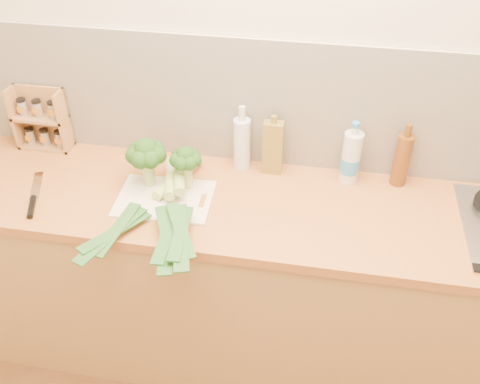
# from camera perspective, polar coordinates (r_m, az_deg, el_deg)

# --- Properties ---
(room_shell) EXTENTS (3.50, 3.50, 3.50)m
(room_shell) POSITION_cam_1_polar(r_m,az_deg,el_deg) (2.16, 3.98, 9.16)
(room_shell) COLOR beige
(room_shell) RESTS_ON ground
(counter) EXTENTS (3.20, 0.62, 0.90)m
(counter) POSITION_cam_1_polar(r_m,az_deg,el_deg) (2.37, 2.36, -9.75)
(counter) COLOR #A37B44
(counter) RESTS_ON ground
(chopping_board) EXTENTS (0.38, 0.29, 0.01)m
(chopping_board) POSITION_cam_1_polar(r_m,az_deg,el_deg) (2.10, -8.01, -0.72)
(chopping_board) COLOR white
(chopping_board) RESTS_ON counter
(broccoli_left) EXTENTS (0.16, 0.16, 0.21)m
(broccoli_left) POSITION_cam_1_polar(r_m,az_deg,el_deg) (2.10, -9.97, 3.99)
(broccoli_left) COLOR #A4C070
(broccoli_left) RESTS_ON chopping_board
(broccoli_right) EXTENTS (0.13, 0.13, 0.18)m
(broccoli_right) POSITION_cam_1_polar(r_m,az_deg,el_deg) (2.07, -5.81, 3.41)
(broccoli_right) COLOR #A4C070
(broccoli_right) RESTS_ON chopping_board
(leek_front) EXTENTS (0.30, 0.69, 0.04)m
(leek_front) POSITION_cam_1_polar(r_m,az_deg,el_deg) (2.08, -8.67, -0.23)
(leek_front) COLOR white
(leek_front) RESTS_ON chopping_board
(leek_mid) EXTENTS (0.21, 0.65, 0.04)m
(leek_mid) POSITION_cam_1_polar(r_m,az_deg,el_deg) (2.02, -7.56, -0.66)
(leek_mid) COLOR white
(leek_mid) RESTS_ON chopping_board
(leek_back) EXTENTS (0.24, 0.68, 0.04)m
(leek_back) POSITION_cam_1_polar(r_m,az_deg,el_deg) (2.02, -6.46, 0.03)
(leek_back) COLOR white
(leek_back) RESTS_ON chopping_board
(chefs_knife) EXTENTS (0.14, 0.30, 0.02)m
(chefs_knife) POSITION_cam_1_polar(r_m,az_deg,el_deg) (2.21, -21.22, -0.94)
(chefs_knife) COLOR silver
(chefs_knife) RESTS_ON counter
(spice_rack) EXTENTS (0.23, 0.09, 0.28)m
(spice_rack) POSITION_cam_1_polar(r_m,az_deg,el_deg) (2.49, -20.29, 7.06)
(spice_rack) COLOR tan
(spice_rack) RESTS_ON counter
(oil_tin) EXTENTS (0.08, 0.05, 0.26)m
(oil_tin) POSITION_cam_1_polar(r_m,az_deg,el_deg) (2.18, 3.52, 4.80)
(oil_tin) COLOR olive
(oil_tin) RESTS_ON counter
(glass_bottle) EXTENTS (0.07, 0.07, 0.28)m
(glass_bottle) POSITION_cam_1_polar(r_m,az_deg,el_deg) (2.20, 0.21, 5.29)
(glass_bottle) COLOR silver
(glass_bottle) RESTS_ON counter
(amber_bottle) EXTENTS (0.06, 0.06, 0.27)m
(amber_bottle) POSITION_cam_1_polar(r_m,az_deg,el_deg) (2.20, 16.90, 3.38)
(amber_bottle) COLOR #5F3612
(amber_bottle) RESTS_ON counter
(water_bottle) EXTENTS (0.08, 0.08, 0.25)m
(water_bottle) POSITION_cam_1_polar(r_m,az_deg,el_deg) (2.17, 11.73, 3.48)
(water_bottle) COLOR silver
(water_bottle) RESTS_ON counter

